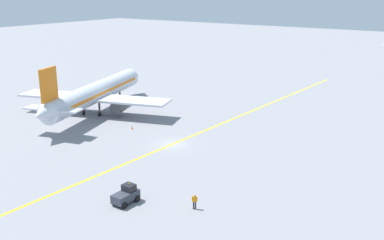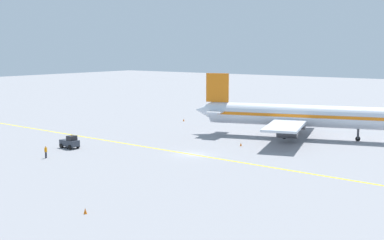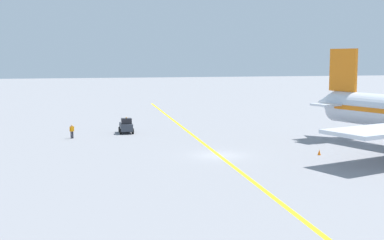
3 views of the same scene
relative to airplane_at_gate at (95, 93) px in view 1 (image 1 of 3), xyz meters
name	(u,v)px [view 1 (image 1 of 3)]	position (x,y,z in m)	size (l,w,h in m)	color
ground_plane	(172,144)	(21.49, -5.53, -3.71)	(400.00, 400.00, 0.00)	gray
apron_yellow_centreline	(172,144)	(21.49, -5.53, -3.71)	(0.40, 120.00, 0.01)	yellow
airplane_at_gate	(95,93)	(0.00, 0.00, 0.00)	(28.24, 34.68, 10.60)	silver
baggage_tug_dark	(126,195)	(28.63, -23.09, -2.81)	(1.81, 3.03, 2.11)	#333842
ground_crew_worker	(195,201)	(35.39, -20.15, -2.80)	(0.53, 0.35, 1.68)	#23232D
traffic_cone_near_nose	(63,115)	(-3.43, -4.55, -3.43)	(0.32, 0.32, 0.55)	orange
traffic_cone_far_edge	(132,128)	(11.78, -3.41, -3.43)	(0.32, 0.32, 0.55)	orange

